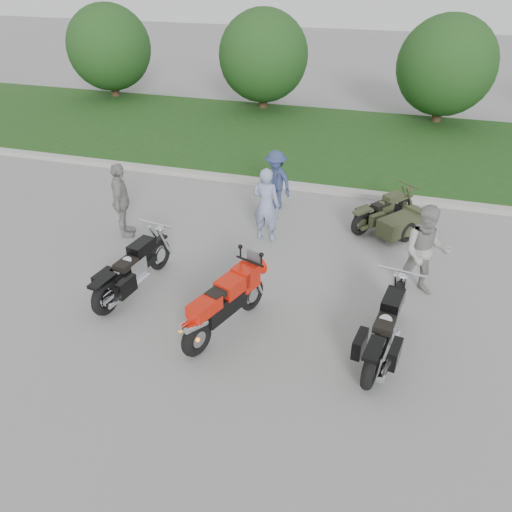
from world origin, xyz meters
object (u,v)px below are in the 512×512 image
(person_stripe, at_px, (266,205))
(cruiser_sidecar, at_px, (393,219))
(person_denim, at_px, (276,180))
(cruiser_right, at_px, (384,332))
(sportbike_red, at_px, (224,303))
(cruiser_left, at_px, (131,272))
(person_grey, at_px, (425,252))
(person_back, at_px, (121,201))

(person_stripe, bearing_deg, cruiser_sidecar, -154.58)
(person_denim, bearing_deg, cruiser_right, -26.85)
(sportbike_red, distance_m, cruiser_sidecar, 5.26)
(cruiser_left, distance_m, person_grey, 5.71)
(sportbike_red, distance_m, cruiser_left, 2.25)
(person_stripe, height_order, person_back, person_back)
(cruiser_right, distance_m, person_back, 6.70)
(cruiser_left, xyz_separation_m, person_stripe, (1.96, 2.81, 0.42))
(person_stripe, relative_size, person_grey, 0.95)
(person_back, bearing_deg, cruiser_sidecar, -95.19)
(cruiser_left, xyz_separation_m, cruiser_right, (4.90, -0.44, 0.01))
(cruiser_sidecar, xyz_separation_m, person_denim, (-3.03, 0.56, 0.41))
(person_grey, bearing_deg, cruiser_sidecar, 100.32)
(person_denim, relative_size, person_back, 0.87)
(sportbike_red, bearing_deg, person_back, 162.18)
(cruiser_left, xyz_separation_m, person_back, (-1.30, 2.05, 0.43))
(cruiser_left, distance_m, person_back, 2.47)
(cruiser_right, height_order, person_grey, person_grey)
(person_back, bearing_deg, cruiser_right, -134.21)
(cruiser_left, bearing_deg, cruiser_right, 4.10)
(cruiser_sidecar, xyz_separation_m, person_back, (-6.09, -1.88, 0.52))
(sportbike_red, xyz_separation_m, cruiser_left, (-2.16, 0.62, -0.14))
(cruiser_left, relative_size, person_denim, 1.52)
(sportbike_red, height_order, cruiser_right, sportbike_red)
(cruiser_sidecar, xyz_separation_m, person_grey, (0.67, -2.33, 0.56))
(person_grey, bearing_deg, person_stripe, 155.32)
(cruiser_left, distance_m, person_stripe, 3.46)
(sportbike_red, bearing_deg, person_stripe, 113.06)
(sportbike_red, distance_m, person_grey, 3.99)
(cruiser_right, xyz_separation_m, person_grey, (0.55, 2.04, 0.46))
(cruiser_left, bearing_deg, person_denim, 77.84)
(person_denim, height_order, person_back, person_back)
(cruiser_right, relative_size, person_denim, 1.56)
(cruiser_left, xyz_separation_m, cruiser_sidecar, (4.79, 3.93, -0.10))
(cruiser_sidecar, relative_size, person_denim, 1.23)
(person_stripe, xyz_separation_m, person_back, (-3.27, -0.76, 0.01))
(cruiser_left, relative_size, person_stripe, 1.35)
(cruiser_right, bearing_deg, person_back, 167.53)
(cruiser_left, height_order, cruiser_right, cruiser_right)
(person_grey, height_order, person_denim, person_grey)
(person_stripe, xyz_separation_m, person_grey, (3.49, -1.20, 0.05))
(person_grey, bearing_deg, person_denim, 136.38)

